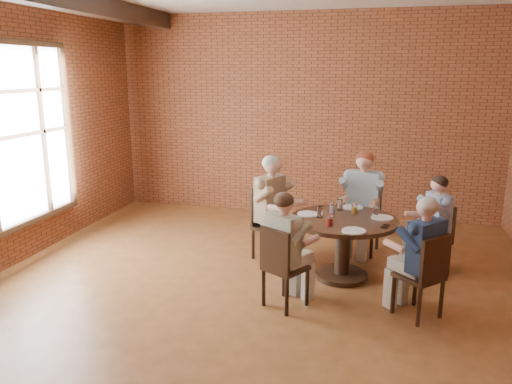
% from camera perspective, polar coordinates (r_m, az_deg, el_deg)
% --- Properties ---
extents(floor, '(7.00, 7.00, 0.00)m').
position_cam_1_polar(floor, '(5.65, -0.26, -11.97)').
color(floor, '#9B5A30').
rests_on(floor, ground).
extents(wall_back, '(7.00, 0.00, 7.00)m').
position_cam_1_polar(wall_back, '(8.56, 5.51, 8.64)').
color(wall_back, brown).
rests_on(wall_back, ground).
extents(wall_front, '(7.00, 0.00, 7.00)m').
position_cam_1_polar(wall_front, '(2.04, -25.35, -9.19)').
color(wall_front, brown).
rests_on(wall_front, ground).
extents(window, '(0.10, 2.16, 2.36)m').
position_cam_1_polar(window, '(6.98, -25.75, 5.79)').
color(window, white).
rests_on(window, wall_left).
extents(dining_table, '(1.27, 1.27, 0.75)m').
position_cam_1_polar(dining_table, '(6.06, 9.92, -4.98)').
color(dining_table, black).
rests_on(dining_table, floor).
extents(chair_a, '(0.49, 0.49, 0.88)m').
position_cam_1_polar(chair_a, '(6.55, 20.03, -4.63)').
color(chair_a, black).
rests_on(chair_a, floor).
extents(diner_a, '(0.70, 0.64, 1.22)m').
position_cam_1_polar(diner_a, '(6.48, 19.58, -3.58)').
color(diner_a, '#3B599A').
rests_on(diner_a, floor).
extents(chair_b, '(0.53, 0.53, 0.97)m').
position_cam_1_polar(chair_b, '(7.06, 12.09, -2.43)').
color(chair_b, black).
rests_on(chair_b, floor).
extents(diner_b, '(0.68, 0.78, 1.39)m').
position_cam_1_polar(diner_b, '(6.92, 12.00, -1.25)').
color(diner_b, '#98B4C1').
rests_on(diner_b, floor).
extents(chair_c, '(0.60, 0.60, 0.96)m').
position_cam_1_polar(chair_c, '(6.65, 1.41, -3.14)').
color(chair_c, black).
rests_on(chair_c, floor).
extents(diner_c, '(0.86, 0.79, 1.38)m').
position_cam_1_polar(diner_c, '(6.55, 2.05, -1.87)').
color(diner_c, brown).
rests_on(diner_c, floor).
extents(chair_d, '(0.53, 0.53, 0.89)m').
position_cam_1_polar(chair_d, '(5.24, 2.87, -8.27)').
color(chair_d, black).
rests_on(chair_d, floor).
extents(diner_d, '(0.71, 0.75, 1.25)m').
position_cam_1_polar(diner_d, '(5.24, 3.43, -6.66)').
color(diner_d, '#A48C81').
rests_on(diner_d, floor).
extents(chair_e, '(0.55, 0.55, 0.90)m').
position_cam_1_polar(chair_e, '(5.29, 18.79, -8.77)').
color(chair_e, black).
rests_on(chair_e, floor).
extents(diner_e, '(0.77, 0.76, 1.26)m').
position_cam_1_polar(diner_e, '(5.29, 18.27, -7.12)').
color(diner_e, navy).
rests_on(diner_e, floor).
extents(plate_a, '(0.26, 0.26, 0.01)m').
position_cam_1_polar(plate_a, '(6.08, 14.21, -2.86)').
color(plate_a, white).
rests_on(plate_a, dining_table).
extents(plate_b, '(0.26, 0.26, 0.01)m').
position_cam_1_polar(plate_b, '(6.45, 10.98, -1.73)').
color(plate_b, white).
rests_on(plate_b, dining_table).
extents(plate_c, '(0.26, 0.26, 0.01)m').
position_cam_1_polar(plate_c, '(6.08, 5.96, -2.52)').
color(plate_c, white).
rests_on(plate_c, dining_table).
extents(plate_d, '(0.26, 0.26, 0.01)m').
position_cam_1_polar(plate_d, '(5.53, 11.14, -4.36)').
color(plate_d, white).
rests_on(plate_d, dining_table).
extents(glass_a, '(0.07, 0.07, 0.14)m').
position_cam_1_polar(glass_a, '(6.05, 13.48, -2.29)').
color(glass_a, white).
rests_on(glass_a, dining_table).
extents(glass_b, '(0.07, 0.07, 0.14)m').
position_cam_1_polar(glass_b, '(6.16, 11.17, -1.88)').
color(glass_b, white).
rests_on(glass_b, dining_table).
extents(glass_c, '(0.07, 0.07, 0.14)m').
position_cam_1_polar(glass_c, '(6.29, 9.60, -1.49)').
color(glass_c, white).
rests_on(glass_c, dining_table).
extents(glass_d, '(0.07, 0.07, 0.14)m').
position_cam_1_polar(glass_d, '(6.15, 8.75, -1.80)').
color(glass_d, white).
rests_on(glass_d, dining_table).
extents(glass_e, '(0.07, 0.07, 0.14)m').
position_cam_1_polar(glass_e, '(5.95, 7.35, -2.27)').
color(glass_e, white).
rests_on(glass_e, dining_table).
extents(glass_f, '(0.07, 0.07, 0.14)m').
position_cam_1_polar(glass_f, '(5.65, 8.43, -3.20)').
color(glass_f, white).
rests_on(glass_f, dining_table).
extents(smartphone, '(0.11, 0.16, 0.01)m').
position_cam_1_polar(smartphone, '(5.77, 14.58, -3.81)').
color(smartphone, black).
rests_on(smartphone, dining_table).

